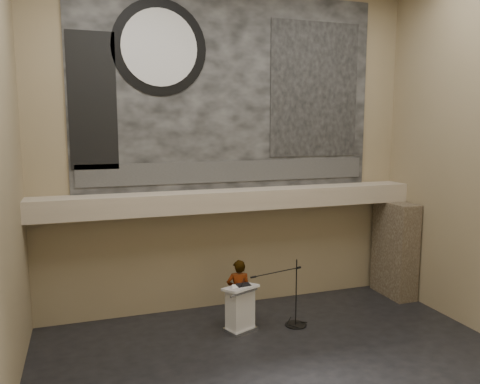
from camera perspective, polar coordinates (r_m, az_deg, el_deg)
name	(u,v)px	position (r m, az deg, el deg)	size (l,w,h in m)	color
floor	(293,377)	(9.82, 6.46, -21.47)	(10.00, 10.00, 0.00)	black
wall_back	(230,148)	(12.29, -1.20, 5.35)	(10.00, 0.02, 8.50)	#857454
wall_front	(468,184)	(5.27, 26.03, 0.86)	(10.00, 0.02, 8.50)	#857454
soffit	(235,200)	(12.05, -0.61, -0.92)	(10.00, 0.80, 0.50)	gray
sprinkler_left	(174,214)	(11.66, -8.04, -2.71)	(0.04, 0.04, 0.06)	#B2893D
sprinkler_right	(302,206)	(12.76, 7.60, -1.76)	(0.04, 0.04, 0.06)	#B2893D
banner	(230,92)	(12.28, -1.18, 12.12)	(8.00, 0.05, 5.00)	black
banner_text_strip	(231,171)	(12.27, -1.10, 2.54)	(7.76, 0.02, 0.55)	#303030
banner_clock_rim	(160,48)	(11.94, -9.78, 16.95)	(2.30, 2.30, 0.02)	black
banner_clock_face	(160,48)	(11.92, -9.76, 16.97)	(1.84, 1.84, 0.02)	silver
banner_building_print	(315,90)	(13.17, 9.11, 12.18)	(2.60, 0.02, 3.60)	black
banner_brick_print	(92,101)	(11.65, -17.54, 10.49)	(1.10, 0.02, 3.20)	black
stone_pier	(395,249)	(14.13, 18.35, -6.61)	(0.60, 1.40, 2.70)	#413528
lectern	(240,308)	(11.39, 0.02, -14.01)	(0.90, 0.78, 1.14)	silver
binder	(244,285)	(11.21, 0.45, -11.28)	(0.32, 0.25, 0.04)	black
papers	(237,287)	(11.16, -0.39, -11.46)	(0.21, 0.29, 0.01)	white
speaker_person	(239,292)	(11.66, -0.16, -12.11)	(0.59, 0.39, 1.62)	white
mic_stand	(294,316)	(11.83, 6.62, -14.77)	(1.55, 0.58, 1.66)	black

